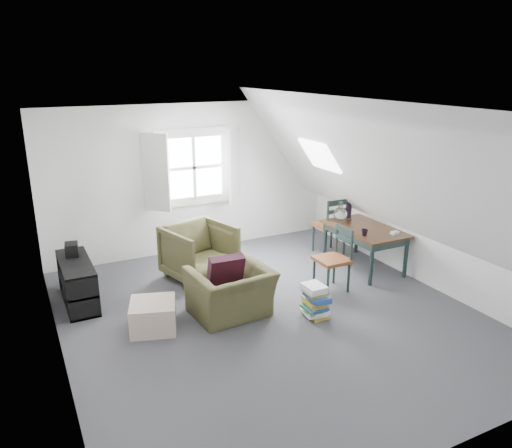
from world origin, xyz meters
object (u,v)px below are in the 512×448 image
armchair_near (231,315)px  magazine_stack (315,301)px  media_shelf (78,285)px  dining_table (364,233)px  ottoman (153,316)px  dining_chair_near (334,258)px  dining_chair_far (331,225)px  armchair_far (200,278)px

armchair_near → magazine_stack: 1.10m
armchair_near → media_shelf: bearing=-40.5°
magazine_stack → media_shelf: bearing=146.6°
dining_table → media_shelf: 4.28m
ottoman → dining_table: dining_table is taller
dining_chair_near → media_shelf: bearing=-101.6°
magazine_stack → dining_chair_near: bearing=40.0°
ottoman → dining_table: size_ratio=0.40×
armchair_near → dining_chair_near: size_ratio=1.06×
armchair_near → dining_chair_far: 2.76m
magazine_stack → armchair_far: bearing=116.1°
dining_table → dining_chair_near: bearing=-153.3°
dining_table → dining_chair_near: 1.02m
dining_chair_far → dining_chair_near: bearing=72.0°
dining_chair_near → magazine_stack: dining_chair_near is taller
armchair_near → dining_table: size_ratio=0.73×
media_shelf → magazine_stack: size_ratio=2.69×
ottoman → dining_table: (3.51, 0.42, 0.40)m
ottoman → magazine_stack: bearing=-17.5°
dining_table → magazine_stack: (-1.57, -1.03, -0.36)m
armchair_far → ottoman: (-1.05, -1.19, 0.18)m
armchair_near → ottoman: (-0.99, 0.09, 0.18)m
dining_chair_far → media_shelf: (-4.10, -0.04, -0.25)m
ottoman → dining_table: 3.55m
dining_chair_far → magazine_stack: bearing=65.5°
magazine_stack → armchair_near: bearing=151.2°
armchair_far → dining_chair_far: 2.40m
dining_chair_far → magazine_stack: size_ratio=2.30×
ottoman → dining_chair_near: size_ratio=0.58×
armchair_near → magazine_stack: size_ratio=2.26×
media_shelf → armchair_near: bearing=-37.3°
ottoman → magazine_stack: magazine_stack is taller
armchair_near → armchair_far: (0.06, 1.28, 0.00)m
dining_table → magazine_stack: bearing=-147.5°
armchair_far → magazine_stack: magazine_stack is taller
armchair_far → dining_chair_near: (1.56, -1.24, 0.48)m
ottoman → media_shelf: media_shelf is taller
armchair_near → dining_table: (2.52, 0.51, 0.58)m
armchair_near → media_shelf: 2.11m
dining_chair_far → dining_chair_near: (-0.79, -1.22, -0.04)m
ottoman → dining_chair_near: 2.62m
dining_chair_far → dining_chair_near: size_ratio=1.08×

